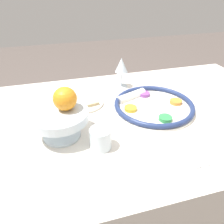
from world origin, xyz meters
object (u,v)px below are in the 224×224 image
at_px(wine_glass, 121,67).
at_px(fruit_stand, 60,118).
at_px(bread_plate, 84,102).
at_px(napkin_roll, 131,96).
at_px(orange_fruit, 65,99).
at_px(cup_near, 101,139).
at_px(seder_plate, 154,105).

height_order(wine_glass, fruit_stand, wine_glass).
height_order(fruit_stand, bread_plate, fruit_stand).
distance_m(wine_glass, napkin_roll, 0.17).
xyz_separation_m(fruit_stand, orange_fruit, (-0.03, -0.01, 0.06)).
bearing_deg(cup_near, bread_plate, -88.98).
distance_m(fruit_stand, napkin_roll, 0.36).
bearing_deg(bread_plate, orange_fruit, 65.51).
height_order(bread_plate, cup_near, cup_near).
relative_size(bread_plate, cup_near, 2.36).
distance_m(fruit_stand, orange_fruit, 0.07).
bearing_deg(cup_near, fruit_stand, -38.72).
relative_size(orange_fruit, cup_near, 1.11).
bearing_deg(wine_glass, napkin_roll, 90.82).
bearing_deg(orange_fruit, bread_plate, -114.49).
bearing_deg(cup_near, wine_glass, -115.73).
bearing_deg(orange_fruit, fruit_stand, 20.17).
xyz_separation_m(seder_plate, wine_glass, (0.07, -0.24, 0.09)).
distance_m(wine_glass, cup_near, 0.46).
relative_size(wine_glass, cup_near, 2.09).
distance_m(bread_plate, cup_near, 0.29).
height_order(seder_plate, cup_near, cup_near).
bearing_deg(fruit_stand, bread_plate, -119.44).
distance_m(orange_fruit, napkin_roll, 0.35).
distance_m(wine_glass, bread_plate, 0.26).
height_order(fruit_stand, napkin_roll, fruit_stand).
bearing_deg(seder_plate, orange_fruit, 11.40).
height_order(fruit_stand, cup_near, fruit_stand).
relative_size(seder_plate, orange_fruit, 4.23).
bearing_deg(napkin_roll, seder_plate, 124.28).
xyz_separation_m(orange_fruit, cup_near, (-0.09, 0.10, -0.10)).
height_order(seder_plate, napkin_roll, napkin_roll).
xyz_separation_m(orange_fruit, bread_plate, (-0.08, -0.19, -0.13)).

